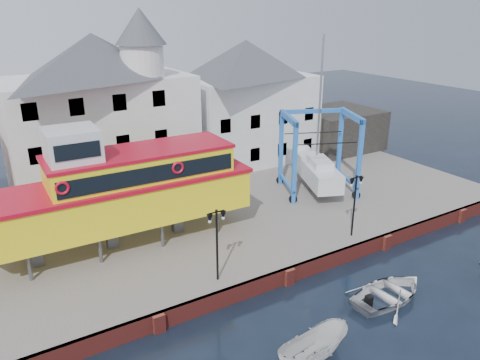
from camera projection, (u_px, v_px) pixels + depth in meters
ground at (289, 284)px, 27.03m from camera, size 140.00×140.00×0.00m
hardstanding at (201, 210)px, 35.64m from camera, size 44.00×22.00×1.00m
quay_wall at (288, 276)px, 26.94m from camera, size 44.00×0.47×1.00m
building_white_main at (101, 111)px, 36.75m from camera, size 14.00×8.30×14.00m
building_white_right at (246, 101)px, 44.29m from camera, size 12.00×8.00×11.20m
shed_dark at (337, 129)px, 48.86m from camera, size 8.00×7.00×4.00m
lamp_post_left at (217, 227)px, 24.57m from camera, size 1.12×0.32×4.20m
lamp_post_right at (356, 190)px, 29.47m from camera, size 1.12×0.32×4.20m
tour_boat at (108, 192)px, 27.88m from camera, size 17.94×4.72×7.77m
travel_lift at (315, 164)px, 37.89m from camera, size 6.92×8.23×12.17m
motorboat_a at (312, 360)px, 21.25m from camera, size 4.02×1.69×1.53m
motorboat_b at (389, 299)px, 25.66m from camera, size 5.11×3.80×1.02m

